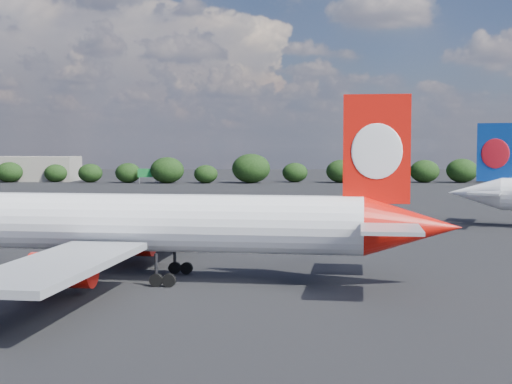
{
  "coord_description": "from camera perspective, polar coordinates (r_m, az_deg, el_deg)",
  "views": [
    {
      "loc": [
        16.28,
        -41.1,
        11.44
      ],
      "look_at": [
        16.0,
        12.0,
        8.0
      ],
      "focal_mm": 50.0,
      "sensor_mm": 36.0,
      "label": 1
    }
  ],
  "objects": [
    {
      "name": "billboard_yellow",
      "position": [
        223.27,
        -0.8,
        1.76
      ],
      "size": [
        5.0,
        0.3,
        5.5
      ],
      "color": "yellow",
      "rests_on": "ground"
    },
    {
      "name": "ground",
      "position": [
        103.04,
        -8.8,
        -2.71
      ],
      "size": [
        500.0,
        500.0,
        0.0
      ],
      "primitive_type": "plane",
      "color": "black",
      "rests_on": "ground"
    },
    {
      "name": "highway_sign",
      "position": [
        219.94,
        -8.67,
        1.5
      ],
      "size": [
        6.0,
        0.3,
        4.5
      ],
      "color": "#166F2D",
      "rests_on": "ground"
    },
    {
      "name": "qantas_airliner",
      "position": [
        61.17,
        -7.52,
        -2.6
      ],
      "size": [
        47.81,
        45.58,
        15.6
      ],
      "color": "white",
      "rests_on": "ground"
    },
    {
      "name": "terminal_building",
      "position": [
        246.97,
        -18.93,
        1.78
      ],
      "size": [
        42.0,
        16.0,
        8.0
      ],
      "color": "gray",
      "rests_on": "ground"
    },
    {
      "name": "horizon_treeline",
      "position": [
        221.31,
        1.07,
        1.73
      ],
      "size": [
        208.39,
        15.4,
        9.34
      ],
      "color": "black",
      "rests_on": "ground"
    }
  ]
}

